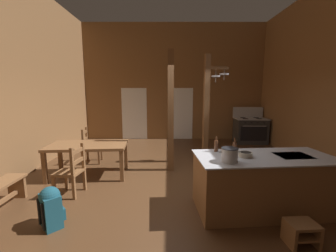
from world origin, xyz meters
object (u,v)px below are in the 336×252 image
ladderback_chair_by_post (90,146)px  bottle_tall_on_counter (234,147)px  ladderback_chair_near_window (71,171)px  dining_table (88,148)px  step_stool (301,231)px  kitchen_island (262,183)px  stockpot_on_counter (229,155)px  bottle_short_on_counter (216,146)px  mixing_bowl_on_counter (245,154)px  backpack (50,206)px  stove_range (250,130)px

ladderback_chair_by_post → bottle_tall_on_counter: bottle_tall_on_counter is taller
ladderback_chair_near_window → ladderback_chair_by_post: (-0.30, 1.82, 0.00)m
dining_table → ladderback_chair_by_post: size_ratio=1.86×
dining_table → step_stool: bearing=-33.0°
kitchen_island → ladderback_chair_by_post: size_ratio=2.35×
ladderback_chair_near_window → dining_table: bearing=91.1°
dining_table → stockpot_on_counter: bearing=-32.4°
step_stool → bottle_short_on_counter: (-0.85, 1.10, 0.83)m
step_stool → stockpot_on_counter: size_ratio=1.22×
kitchen_island → bottle_short_on_counter: bottle_short_on_counter is taller
mixing_bowl_on_counter → stockpot_on_counter: bearing=-142.5°
kitchen_island → step_stool: bearing=-80.4°
backpack → bottle_short_on_counter: size_ratio=2.32×
bottle_short_on_counter → stove_range: bearing=62.6°
mixing_bowl_on_counter → ladderback_chair_by_post: bearing=144.3°
ladderback_chair_near_window → bottle_short_on_counter: bottle_short_on_counter is taller
stove_range → ladderback_chair_by_post: 5.65m
stove_range → bottle_tall_on_counter: bearing=-114.0°
bottle_short_on_counter → step_stool: bearing=-52.1°
backpack → stove_range: bearing=47.1°
step_stool → stockpot_on_counter: bearing=145.0°
kitchen_island → ladderback_chair_near_window: (-3.32, 0.52, 0.00)m
mixing_bowl_on_counter → bottle_tall_on_counter: 0.24m
dining_table → backpack: size_ratio=2.96×
ladderback_chair_by_post → bottle_tall_on_counter: size_ratio=3.81×
ladderback_chair_near_window → backpack: 1.00m
ladderback_chair_by_post → kitchen_island: bearing=-32.9°
dining_table → stockpot_on_counter: stockpot_on_counter is taller
step_stool → mixing_bowl_on_counter: mixing_bowl_on_counter is taller
stove_range → bottle_short_on_counter: stove_range is taller
dining_table → ladderback_chair_by_post: (-0.28, 0.91, -0.20)m
backpack → mixing_bowl_on_counter: size_ratio=2.85×
dining_table → ladderback_chair_by_post: 0.97m
dining_table → bottle_short_on_counter: size_ratio=6.87×
stove_range → ladderback_chair_near_window: bearing=-139.8°
ladderback_chair_by_post → mixing_bowl_on_counter: size_ratio=4.55×
stockpot_on_counter → bottle_tall_on_counter: bearing=65.0°
kitchen_island → ladderback_chair_near_window: size_ratio=2.35×
kitchen_island → step_stool: size_ratio=5.90×
stove_range → kitchen_island: bearing=-108.5°
backpack → bottle_short_on_counter: 2.67m
ladderback_chair_near_window → ladderback_chair_by_post: 1.84m
stockpot_on_counter → bottle_tall_on_counter: size_ratio=1.24×
ladderback_chair_by_post → mixing_bowl_on_counter: bearing=-35.7°
dining_table → mixing_bowl_on_counter: mixing_bowl_on_counter is taller
kitchen_island → stove_range: 4.88m
kitchen_island → mixing_bowl_on_counter: 0.59m
stockpot_on_counter → kitchen_island: bearing=23.6°
ladderback_chair_by_post → backpack: 2.83m
kitchen_island → stockpot_on_counter: 0.89m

